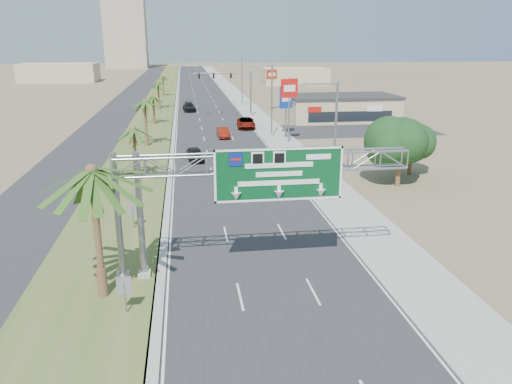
{
  "coord_description": "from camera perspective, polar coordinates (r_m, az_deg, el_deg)",
  "views": [
    {
      "loc": [
        -4.52,
        -16.69,
        13.08
      ],
      "look_at": [
        -0.39,
        12.25,
        4.2
      ],
      "focal_mm": 35.0,
      "sensor_mm": 36.0,
      "label": 1
    }
  ],
  "objects": [
    {
      "name": "sign_gantry",
      "position": [
        27.74,
        -0.69,
        2.23
      ],
      "size": [
        16.75,
        1.24,
        7.5
      ],
      "color": "gray",
      "rests_on": "ground"
    },
    {
      "name": "signal_mast",
      "position": [
        89.57,
        -1.92,
        11.61
      ],
      "size": [
        10.28,
        0.71,
        8.0
      ],
      "color": "gray",
      "rests_on": "ground"
    },
    {
      "name": "palm_row_e",
      "position": [
        102.12,
        -11.14,
        12.1
      ],
      "size": [
        3.99,
        3.99,
        6.15
      ],
      "color": "brown",
      "rests_on": "ground"
    },
    {
      "name": "store_building",
      "position": [
        87.54,
        9.71,
        9.38
      ],
      "size": [
        18.0,
        10.0,
        4.0
      ],
      "primitive_type": "cube",
      "color": "tan",
      "rests_on": "ground"
    },
    {
      "name": "median_signback_b",
      "position": [
        36.8,
        -13.91,
        -2.04
      ],
      "size": [
        0.75,
        0.08,
        2.08
      ],
      "color": "gray",
      "rests_on": "ground"
    },
    {
      "name": "car_left_lane",
      "position": [
        57.14,
        -6.97,
        4.3
      ],
      "size": [
        2.26,
        4.53,
        1.48
      ],
      "primitive_type": "imported",
      "rotation": [
        0.0,
        0.0,
        0.12
      ],
      "color": "black",
      "rests_on": "ground"
    },
    {
      "name": "palm_row_b",
      "position": [
        49.62,
        -13.87,
        6.92
      ],
      "size": [
        3.99,
        3.99,
        5.95
      ],
      "color": "brown",
      "rests_on": "ground"
    },
    {
      "name": "oak_near",
      "position": [
        47.71,
        16.27,
        5.9
      ],
      "size": [
        4.5,
        4.5,
        6.8
      ],
      "color": "brown",
      "rests_on": "ground"
    },
    {
      "name": "streetlight_far",
      "position": [
        105.69,
        -1.72,
        12.33
      ],
      "size": [
        3.27,
        0.44,
        10.0
      ],
      "color": "gray",
      "rests_on": "ground"
    },
    {
      "name": "road",
      "position": [
        127.44,
        -6.16,
        10.91
      ],
      "size": [
        12.0,
        300.0,
        0.02
      ],
      "primitive_type": "cube",
      "color": "#28282B",
      "rests_on": "ground"
    },
    {
      "name": "ground",
      "position": [
        21.68,
        5.98,
        -20.31
      ],
      "size": [
        600.0,
        600.0,
        0.0
      ],
      "primitive_type": "plane",
      "color": "#8C7A59",
      "rests_on": "ground"
    },
    {
      "name": "palm_near",
      "position": [
        25.87,
        -18.31,
        2.28
      ],
      "size": [
        5.7,
        5.7,
        8.35
      ],
      "color": "brown",
      "rests_on": "ground"
    },
    {
      "name": "building_distant_left",
      "position": [
        181.55,
        -21.54,
        12.57
      ],
      "size": [
        24.0,
        14.0,
        6.0
      ],
      "primitive_type": "cube",
      "color": "tan",
      "rests_on": "ground"
    },
    {
      "name": "median_signback_a",
      "position": [
        25.7,
        -14.79,
        -10.61
      ],
      "size": [
        0.75,
        0.08,
        2.08
      ],
      "color": "gray",
      "rests_on": "ground"
    },
    {
      "name": "tower_distant",
      "position": [
        268.14,
        -14.69,
        17.32
      ],
      "size": [
        20.0,
        16.0,
        35.0
      ],
      "primitive_type": "cube",
      "color": "tan",
      "rests_on": "ground"
    },
    {
      "name": "palm_row_c",
      "position": [
        65.3,
        -12.64,
        9.97
      ],
      "size": [
        3.99,
        3.99,
        6.75
      ],
      "color": "brown",
      "rests_on": "ground"
    },
    {
      "name": "median_grass",
      "position": [
        127.47,
        -10.73,
        10.74
      ],
      "size": [
        7.0,
        300.0,
        0.12
      ],
      "primitive_type": "cube",
      "color": "#485D29",
      "rests_on": "ground"
    },
    {
      "name": "car_right_lane",
      "position": [
        78.48,
        -1.15,
        7.89
      ],
      "size": [
        3.08,
        5.97,
        1.61
      ],
      "primitive_type": "imported",
      "rotation": [
        0.0,
        0.0,
        -0.07
      ],
      "color": "gray",
      "rests_on": "ground"
    },
    {
      "name": "palm_row_d",
      "position": [
        83.29,
        -11.71,
        10.58
      ],
      "size": [
        3.99,
        3.99,
        5.45
      ],
      "color": "brown",
      "rests_on": "ground"
    },
    {
      "name": "oak_far",
      "position": [
        52.66,
        17.44,
        5.99
      ],
      "size": [
        3.5,
        3.5,
        5.6
      ],
      "color": "brown",
      "rests_on": "ground"
    },
    {
      "name": "streetlight_near",
      "position": [
        41.32,
        8.71,
        4.99
      ],
      "size": [
        3.27,
        0.44,
        10.0
      ],
      "color": "gray",
      "rests_on": "ground"
    },
    {
      "name": "car_far",
      "position": [
        98.71,
        -7.65,
        9.6
      ],
      "size": [
        2.7,
        5.65,
        1.59
      ],
      "primitive_type": "imported",
      "rotation": [
        0.0,
        0.0,
        0.09
      ],
      "color": "black",
      "rests_on": "ground"
    },
    {
      "name": "streetlight_mid",
      "position": [
        70.2,
        1.65,
        10.03
      ],
      "size": [
        3.27,
        0.44,
        10.0
      ],
      "color": "gray",
      "rests_on": "ground"
    },
    {
      "name": "building_distant_right",
      "position": [
        160.8,
        4.41,
        13.07
      ],
      "size": [
        20.0,
        12.0,
        5.0
      ],
      "primitive_type": "cube",
      "color": "tan",
      "rests_on": "ground"
    },
    {
      "name": "sidewalk_right",
      "position": [
        128.02,
        -2.29,
        11.04
      ],
      "size": [
        4.0,
        300.0,
        0.1
      ],
      "primitive_type": "cube",
      "color": "#9E9B93",
      "rests_on": "ground"
    },
    {
      "name": "pole_sign_blue",
      "position": [
        72.03,
        3.46,
        10.53
      ],
      "size": [
        1.98,
        0.96,
        7.07
      ],
      "color": "gray",
      "rests_on": "ground"
    },
    {
      "name": "pole_sign_red_far",
      "position": [
        98.13,
        1.81,
        12.93
      ],
      "size": [
        2.16,
        1.07,
        8.02
      ],
      "color": "gray",
      "rests_on": "ground"
    },
    {
      "name": "palm_row_f",
      "position": [
        127.06,
        -10.62,
        12.84
      ],
      "size": [
        3.99,
        3.99,
        5.75
      ],
      "color": "brown",
      "rests_on": "ground"
    },
    {
      "name": "car_mid_lane",
      "position": [
        70.75,
        -3.79,
        6.79
      ],
      "size": [
        1.67,
        4.4,
        1.43
      ],
      "primitive_type": "imported",
      "rotation": [
        0.0,
        0.0,
        0.04
      ],
      "color": "maroon",
      "rests_on": "ground"
    },
    {
      "name": "opposing_road",
      "position": [
        127.97,
        -13.92,
        10.55
      ],
      "size": [
        8.0,
        300.0,
        0.02
      ],
      "primitive_type": "cube",
      "color": "#28282B",
      "rests_on": "ground"
    },
    {
      "name": "pole_sign_red_near",
      "position": [
        65.91,
        3.83,
        11.34
      ],
      "size": [
        2.36,
        1.08,
        8.61
      ],
      "color": "gray",
      "rests_on": "ground"
    }
  ]
}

